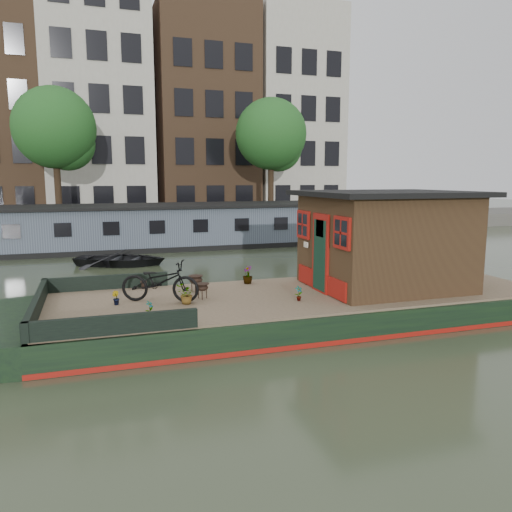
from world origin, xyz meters
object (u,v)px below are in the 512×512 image
object	(u,v)px
bicycle	(160,281)
potted_plant_a	(299,293)
cabin	(385,239)
brazier_front	(202,291)
dinghy	(121,256)
brazier_rear	(196,283)

from	to	relation	value
bicycle	potted_plant_a	distance (m)	3.11
cabin	brazier_front	size ratio (longest dim) A/B	11.05
brazier_front	dinghy	world-z (taller)	brazier_front
brazier_rear	dinghy	size ratio (longest dim) A/B	0.11
cabin	dinghy	bearing A→B (deg)	122.69
bicycle	cabin	bearing A→B (deg)	-68.11
brazier_rear	brazier_front	bearing A→B (deg)	-90.36
cabin	brazier_front	xyz separation A→B (m)	(-4.64, 0.18, -1.05)
bicycle	potted_plant_a	world-z (taller)	bicycle
cabin	brazier_front	world-z (taller)	cabin
cabin	dinghy	world-z (taller)	cabin
potted_plant_a	brazier_front	distance (m)	2.20
potted_plant_a	dinghy	xyz separation A→B (m)	(-3.35, 9.98, -0.46)
brazier_front	dinghy	bearing A→B (deg)	98.29
brazier_rear	potted_plant_a	bearing A→B (deg)	-39.27
bicycle	brazier_rear	bearing A→B (deg)	-27.82
brazier_rear	dinghy	xyz separation A→B (m)	(-1.33, 8.33, -0.48)
dinghy	brazier_front	bearing A→B (deg)	-150.14
bicycle	brazier_rear	world-z (taller)	bicycle
brazier_rear	dinghy	bearing A→B (deg)	99.09
bicycle	brazier_front	world-z (taller)	bicycle
potted_plant_a	brazier_front	bearing A→B (deg)	156.94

